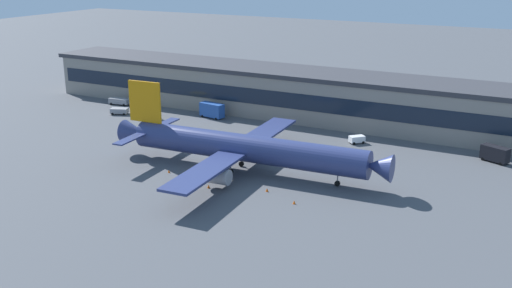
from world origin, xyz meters
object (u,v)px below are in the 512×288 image
object	(u,v)px
belt_loader	(119,101)
traffic_cone_2	(267,190)
catering_truck	(212,110)
traffic_cone_3	(169,171)
stair_truck	(496,153)
pushback_tractor	(120,111)
traffic_cone_0	(209,186)
airliner	(243,148)
traffic_cone_1	(294,202)
baggage_tug	(357,139)
crew_van	(153,113)

from	to	relation	value
belt_loader	traffic_cone_2	world-z (taller)	belt_loader
catering_truck	traffic_cone_3	world-z (taller)	catering_truck
stair_truck	pushback_tractor	size ratio (longest dim) A/B	1.19
traffic_cone_0	pushback_tractor	bearing A→B (deg)	145.44
traffic_cone_2	traffic_cone_3	bearing A→B (deg)	-179.41
pushback_tractor	belt_loader	xyz separation A→B (m)	(-7.48, 8.77, 0.10)
catering_truck	traffic_cone_2	size ratio (longest dim) A/B	10.91
airliner	traffic_cone_1	size ratio (longest dim) A/B	89.78
traffic_cone_0	traffic_cone_3	size ratio (longest dim) A/B	1.17
baggage_tug	traffic_cone_3	size ratio (longest dim) A/B	6.63
airliner	catering_truck	world-z (taller)	airliner
crew_van	traffic_cone_2	bearing A→B (deg)	-32.67
traffic_cone_2	belt_loader	bearing A→B (deg)	149.81
stair_truck	baggage_tug	distance (m)	31.33
airliner	traffic_cone_2	world-z (taller)	airliner
belt_loader	traffic_cone_1	xyz separation A→B (m)	(78.20, -44.41, -0.81)
crew_van	belt_loader	size ratio (longest dim) A/B	0.86
stair_truck	traffic_cone_0	size ratio (longest dim) A/B	9.19
traffic_cone_0	traffic_cone_3	distance (m)	12.46
stair_truck	belt_loader	xyz separation A→B (m)	(-107.71, 2.71, -0.83)
catering_truck	traffic_cone_0	world-z (taller)	catering_truck
airliner	pushback_tractor	world-z (taller)	airliner
baggage_tug	traffic_cone_3	world-z (taller)	baggage_tug
traffic_cone_3	belt_loader	bearing A→B (deg)	139.23
catering_truck	baggage_tug	xyz separation A→B (m)	(43.61, -4.01, -1.21)
stair_truck	crew_van	world-z (taller)	stair_truck
airliner	traffic_cone_1	xyz separation A→B (m)	(16.61, -10.81, -4.84)
belt_loader	traffic_cone_3	xyz separation A→B (m)	(48.24, -41.60, -0.85)
crew_van	baggage_tug	world-z (taller)	crew_van
stair_truck	catering_truck	bearing A→B (deg)	177.77
baggage_tug	traffic_cone_2	size ratio (longest dim) A/B	5.77
traffic_cone_2	traffic_cone_0	bearing A→B (deg)	-161.13
traffic_cone_0	traffic_cone_1	size ratio (longest dim) A/B	1.03
traffic_cone_1	belt_loader	bearing A→B (deg)	150.41
catering_truck	traffic_cone_3	bearing A→B (deg)	-69.72
stair_truck	baggage_tug	bearing A→B (deg)	-178.00
airliner	pushback_tractor	xyz separation A→B (m)	(-54.11, 24.83, -4.14)
belt_loader	traffic_cone_0	xyz separation A→B (m)	(60.20, -45.09, -0.80)
traffic_cone_1	catering_truck	bearing A→B (deg)	135.50
baggage_tug	traffic_cone_0	distance (m)	44.36
pushback_tractor	traffic_cone_0	world-z (taller)	pushback_tractor
stair_truck	pushback_tractor	world-z (taller)	stair_truck
crew_van	pushback_tractor	distance (m)	11.11
stair_truck	traffic_cone_3	xyz separation A→B (m)	(-59.46, -38.89, -1.68)
traffic_cone_1	traffic_cone_3	xyz separation A→B (m)	(-29.95, 2.81, -0.04)
traffic_cone_2	traffic_cone_3	distance (m)	22.86
traffic_cone_1	pushback_tractor	bearing A→B (deg)	153.25
catering_truck	pushback_tractor	bearing A→B (deg)	-160.48
catering_truck	belt_loader	bearing A→B (deg)	-179.64
pushback_tractor	belt_loader	distance (m)	11.52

